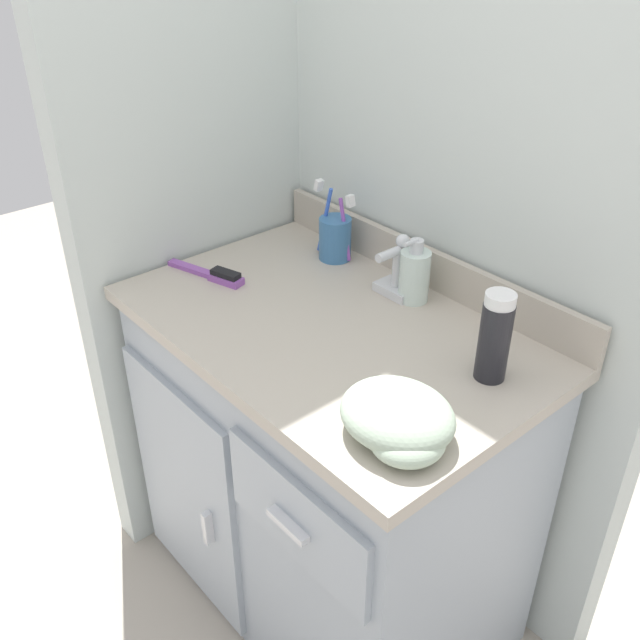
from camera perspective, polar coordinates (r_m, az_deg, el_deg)
ground_plane at (r=2.00m, az=0.65°, el=-20.35°), size 6.00×6.00×0.00m
wall_back at (r=1.55m, az=10.43°, el=13.16°), size 1.07×0.08×2.20m
wall_left at (r=1.70m, az=-10.53°, el=14.85°), size 0.08×0.64×2.20m
vanity at (r=1.69m, az=0.61°, el=-11.47°), size 0.89×0.58×0.81m
backsplash at (r=1.60m, az=8.22°, el=4.44°), size 0.89×0.02×0.09m
sink_faucet at (r=1.54m, az=6.11°, el=3.67°), size 0.09×0.09×0.14m
toothbrush_cup at (r=1.68m, az=1.21°, el=6.64°), size 0.11×0.08×0.19m
soap_dispenser at (r=1.52m, az=7.56°, el=3.61°), size 0.07×0.07×0.15m
shaving_cream_can at (r=1.29m, az=13.81°, el=-1.34°), size 0.06×0.06×0.17m
hairbrush at (r=1.63m, az=-8.42°, el=3.62°), size 0.21×0.09×0.03m
hand_towel at (r=1.15m, az=6.38°, el=-7.98°), size 0.20×0.17×0.08m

